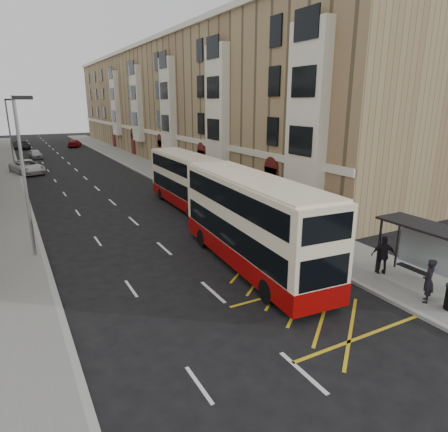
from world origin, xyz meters
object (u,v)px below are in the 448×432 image
car_dark (21,145)px  car_red (74,143)px  car_silver (35,154)px  double_decker_front (252,222)px  bus_shelter (438,244)px  double_decker_rear (187,181)px  pedestrian_mid (339,239)px  white_van (27,167)px  pedestrian_far (383,255)px  pedestrian_near (429,281)px  street_lamp_far (10,131)px  street_lamp_near (24,170)px

car_dark → car_red: bearing=-20.6°
car_silver → car_red: (7.27, 13.08, 0.02)m
double_decker_front → car_dark: bearing=101.3°
bus_shelter → double_decker_rear: bearing=101.2°
pedestrian_mid → white_van: pedestrian_mid is taller
double_decker_rear → car_silver: double_decker_rear is taller
bus_shelter → car_dark: bearing=101.0°
white_van → pedestrian_far: bearing=-85.8°
pedestrian_near → white_van: size_ratio=0.32×
double_decker_rear → pedestrian_mid: bearing=-77.1°
double_decker_rear → white_van: bearing=115.7°
bus_shelter → pedestrian_near: bearing=-153.2°
car_silver → pedestrian_near: bearing=-85.1°
pedestrian_near → car_red: 67.11m
bus_shelter → pedestrian_mid: 4.90m
car_dark → pedestrian_near: bearing=-96.7°
pedestrian_far → double_decker_rear: bearing=-43.5°
bus_shelter → double_decker_front: size_ratio=0.37×
street_lamp_far → white_van: 4.56m
pedestrian_mid → car_red: size_ratio=0.40×
car_red → bus_shelter: bearing=111.5°
car_silver → car_dark: size_ratio=0.88×
bus_shelter → street_lamp_far: (-14.69, 42.39, 2.50)m
street_lamp_near → car_silver: (2.90, 40.89, -4.00)m
street_lamp_far → car_red: (10.18, 23.96, -3.98)m
street_lamp_near → pedestrian_far: street_lamp_near is taller
white_van → double_decker_rear: bearing=-80.2°
street_lamp_far → pedestrian_near: 45.23m
street_lamp_near → car_red: (10.18, 53.96, -3.98)m
car_dark → car_red: car_dark is taller
street_lamp_far → car_silver: bearing=75.1°
double_decker_front → car_red: 60.39m
double_decker_front → pedestrian_far: (4.74, -3.92, -1.22)m
pedestrian_far → white_van: (-12.86, 38.17, -0.29)m
double_decker_rear → car_silver: 36.18m
bus_shelter → pedestrian_far: bus_shelter is taller
street_lamp_far → car_dark: 24.94m
double_decker_rear → pedestrian_far: (2.89, -16.00, -1.01)m
bus_shelter → street_lamp_near: (-14.69, 12.39, 2.50)m
double_decker_rear → car_dark: bearing=102.4°
street_lamp_near → car_red: bearing=79.3°
double_decker_rear → pedestrian_mid: double_decker_rear is taller
street_lamp_near → street_lamp_far: same height
double_decker_rear → white_van: size_ratio=1.84×
pedestrian_far → car_dark: 66.05m
pedestrian_mid → pedestrian_far: bearing=-103.3°
double_decker_rear → pedestrian_near: bearing=-81.7°
bus_shelter → double_decker_front: double_decker_front is taller
street_lamp_far → double_decker_front: street_lamp_far is taller
street_lamp_far → car_dark: (1.69, 24.57, -3.94)m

